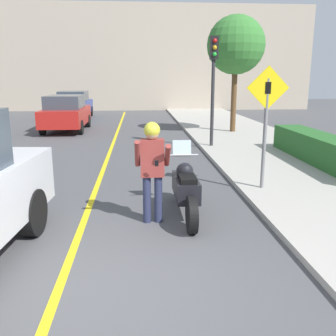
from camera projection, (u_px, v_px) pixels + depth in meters
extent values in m
plane|color=#4C4C4F|center=(108.00, 291.00, 4.47)|extent=(80.00, 80.00, 0.00)
cube|color=#ADA89E|center=(329.00, 185.00, 8.70)|extent=(4.40, 44.00, 0.11)
cube|color=yellow|center=(103.00, 171.00, 10.23)|extent=(0.12, 36.00, 0.01)
cube|color=#B2A38E|center=(132.00, 58.00, 28.73)|extent=(28.00, 1.20, 7.89)
cylinder|color=black|center=(192.00, 215.00, 6.07)|extent=(0.14, 0.62, 0.62)
cylinder|color=black|center=(181.00, 186.00, 7.66)|extent=(0.14, 0.62, 0.62)
cube|color=black|center=(186.00, 187.00, 6.82)|extent=(0.40, 1.13, 0.36)
sphere|color=black|center=(185.00, 171.00, 6.90)|extent=(0.32, 0.32, 0.32)
cube|color=black|center=(188.00, 179.00, 6.51)|extent=(0.28, 0.48, 0.10)
cylinder|color=silver|center=(182.00, 155.00, 7.25)|extent=(0.62, 0.03, 0.03)
cube|color=silver|center=(182.00, 148.00, 7.29)|extent=(0.36, 0.12, 0.31)
cylinder|color=#282D4C|center=(147.00, 199.00, 6.51)|extent=(0.14, 0.14, 0.84)
cylinder|color=#282D4C|center=(158.00, 199.00, 6.53)|extent=(0.14, 0.14, 0.84)
cube|color=maroon|center=(152.00, 158.00, 6.35)|extent=(0.40, 0.22, 0.64)
cylinder|color=maroon|center=(137.00, 154.00, 6.21)|extent=(0.09, 0.39, 0.50)
cylinder|color=maroon|center=(167.00, 155.00, 6.23)|extent=(0.09, 0.45, 0.45)
sphere|color=tan|center=(152.00, 133.00, 6.25)|extent=(0.23, 0.23, 0.23)
sphere|color=gold|center=(152.00, 130.00, 6.23)|extent=(0.27, 0.27, 0.27)
cube|color=black|center=(157.00, 163.00, 6.09)|extent=(0.06, 0.05, 0.11)
cylinder|color=black|center=(33.00, 213.00, 5.98)|extent=(0.29, 0.78, 0.76)
cylinder|color=slate|center=(265.00, 135.00, 8.02)|extent=(0.08, 0.08, 2.36)
cube|color=yellow|center=(268.00, 88.00, 7.77)|extent=(0.91, 0.02, 0.91)
cube|color=black|center=(268.00, 88.00, 7.75)|extent=(0.12, 0.01, 0.24)
cylinder|color=#2D2D30|center=(213.00, 93.00, 13.00)|extent=(0.12, 0.12, 3.73)
cube|color=black|center=(214.00, 48.00, 12.63)|extent=(0.26, 0.22, 0.76)
sphere|color=red|center=(215.00, 41.00, 12.47)|extent=(0.14, 0.14, 0.14)
sphere|color=gold|center=(215.00, 47.00, 12.52)|extent=(0.14, 0.14, 0.14)
sphere|color=green|center=(215.00, 54.00, 12.57)|extent=(0.14, 0.14, 0.14)
cube|color=#286028|center=(322.00, 149.00, 10.61)|extent=(0.90, 5.32, 0.77)
cylinder|color=brown|center=(234.00, 99.00, 16.65)|extent=(0.24, 0.24, 2.87)
sphere|color=#387A33|center=(236.00, 45.00, 16.11)|extent=(2.51, 2.51, 2.51)
cylinder|color=black|center=(55.00, 121.00, 19.10)|extent=(0.22, 0.64, 0.64)
cylinder|color=black|center=(88.00, 121.00, 19.23)|extent=(0.22, 0.64, 0.64)
cylinder|color=black|center=(42.00, 128.00, 16.58)|extent=(0.22, 0.64, 0.64)
cylinder|color=black|center=(80.00, 127.00, 16.70)|extent=(0.22, 0.64, 0.64)
cube|color=#B21E19|center=(66.00, 116.00, 17.81)|extent=(1.80, 4.20, 0.76)
cube|color=#38424C|center=(65.00, 102.00, 17.49)|extent=(1.58, 2.18, 0.60)
cylinder|color=black|center=(65.00, 111.00, 24.65)|extent=(0.22, 0.64, 0.64)
cylinder|color=black|center=(91.00, 111.00, 24.77)|extent=(0.22, 0.64, 0.64)
cylinder|color=black|center=(57.00, 115.00, 22.12)|extent=(0.22, 0.64, 0.64)
cylinder|color=black|center=(85.00, 115.00, 22.25)|extent=(0.22, 0.64, 0.64)
cube|color=navy|center=(75.00, 107.00, 23.36)|extent=(1.80, 4.20, 0.76)
cube|color=#38424C|center=(73.00, 96.00, 23.04)|extent=(1.58, 2.18, 0.60)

